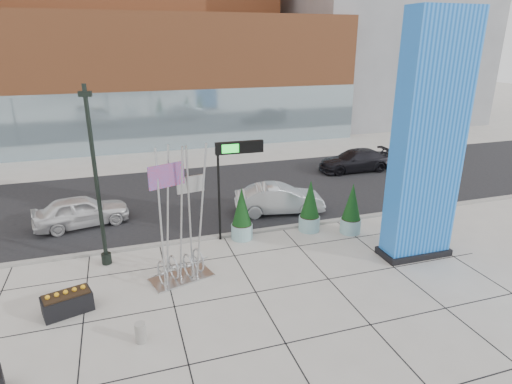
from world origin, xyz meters
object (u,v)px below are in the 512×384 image
object	(u,v)px
concrete_bollard	(141,333)
blue_pylon	(428,146)
car_white_west	(81,211)
car_silver_mid	(279,199)
lamp_post	(98,196)
overhead_street_sign	(235,156)
public_art_sculpture	(180,246)

from	to	relation	value
concrete_bollard	blue_pylon	bearing A→B (deg)	11.07
car_white_west	car_silver_mid	size ratio (longest dim) A/B	0.96
car_white_west	lamp_post	bearing A→B (deg)	-176.48
blue_pylon	overhead_street_sign	size ratio (longest dim) A/B	2.17
public_art_sculpture	car_white_west	bearing A→B (deg)	104.89
blue_pylon	lamp_post	bearing A→B (deg)	166.04
overhead_street_sign	car_white_west	bearing A→B (deg)	153.86
public_art_sculpture	concrete_bollard	xyz separation A→B (m)	(-1.77, -3.38, -1.07)
blue_pylon	car_white_west	bearing A→B (deg)	151.31
public_art_sculpture	overhead_street_sign	size ratio (longest dim) A/B	1.15
public_art_sculpture	concrete_bollard	world-z (taller)	public_art_sculpture
public_art_sculpture	concrete_bollard	bearing A→B (deg)	-133.78
public_art_sculpture	overhead_street_sign	world-z (taller)	public_art_sculpture
car_white_west	car_silver_mid	world-z (taller)	car_silver_mid
lamp_post	blue_pylon	bearing A→B (deg)	-14.28
lamp_post	car_white_west	xyz separation A→B (m)	(-1.16, 4.47, -2.23)
public_art_sculpture	car_silver_mid	xyz separation A→B (m)	(6.04, 5.18, -0.62)
lamp_post	car_silver_mid	bearing A→B (deg)	18.89
blue_pylon	public_art_sculpture	world-z (taller)	blue_pylon
overhead_street_sign	car_silver_mid	xyz separation A→B (m)	(3.01, 2.24, -3.20)
public_art_sculpture	car_silver_mid	distance (m)	7.98
overhead_street_sign	car_white_west	distance (m)	8.54
lamp_post	concrete_bollard	size ratio (longest dim) A/B	11.12
overhead_street_sign	blue_pylon	bearing A→B (deg)	-28.81
blue_pylon	public_art_sculpture	size ratio (longest dim) A/B	1.88
overhead_street_sign	car_silver_mid	distance (m)	4.93
lamp_post	concrete_bollard	world-z (taller)	lamp_post
lamp_post	car_silver_mid	size ratio (longest dim) A/B	1.56
public_art_sculpture	car_silver_mid	bearing A→B (deg)	24.52
lamp_post	car_white_west	size ratio (longest dim) A/B	1.62
concrete_bollard	car_white_west	world-z (taller)	car_white_west
public_art_sculpture	concrete_bollard	distance (m)	3.97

